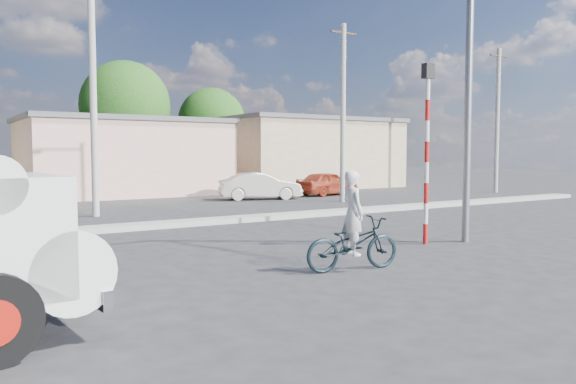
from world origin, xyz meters
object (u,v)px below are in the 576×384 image
cyclist (353,229)px  bicycle (352,244)px  traffic_pole (427,138)px  streetlight (465,40)px  car_cream (260,186)px  car_red (327,183)px

cyclist → bicycle: bearing=0.0°
cyclist → traffic_pole: 4.14m
bicycle → streetlight: size_ratio=0.21×
car_cream → streetlight: bearing=-170.5°
bicycle → streetlight: 6.36m
cyclist → car_cream: size_ratio=0.41×
car_cream → traffic_pole: bearing=-174.4°
car_red → streetlight: (-6.66, -14.31, 4.33)m
bicycle → cyclist: size_ratio=1.21×
cyclist → streetlight: streetlight is taller
bicycle → traffic_pole: 4.27m
cyclist → car_cream: (6.73, 15.02, -0.16)m
traffic_pole → cyclist: bearing=-158.0°
car_red → traffic_pole: size_ratio=0.84×
bicycle → car_red: (11.05, 15.41, 0.12)m
cyclist → streetlight: bearing=-66.1°
cyclist → car_red: (11.05, 15.41, -0.17)m
bicycle → traffic_pole: traffic_pole is taller
cyclist → car_red: cyclist is taller
cyclist → car_cream: cyclist is taller
cyclist → traffic_pole: traffic_pole is taller
car_cream → streetlight: size_ratio=0.43×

